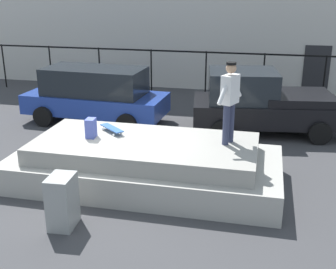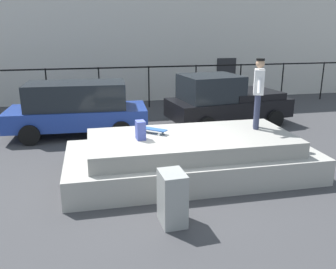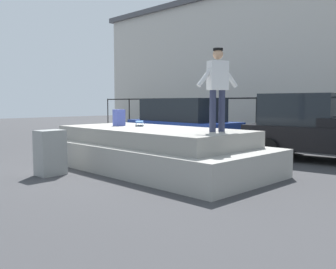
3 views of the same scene
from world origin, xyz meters
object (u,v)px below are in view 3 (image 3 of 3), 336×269
Objects in this scene: skateboard at (140,122)px; utility_box at (50,153)px; car_black_pickup_mid at (323,128)px; car_blue_hatchback_near at (182,121)px; backpack at (119,118)px; skateboarder at (218,84)px.

skateboard is 0.72× the size of utility_box.
car_blue_hatchback_near is at bearing -178.29° from car_black_pickup_mid.
backpack is 5.65m from car_black_pickup_mid.
skateboarder is 3.17m from backpack.
utility_box is (1.82, -6.24, -0.43)m from car_blue_hatchback_near.
backpack is 4.40m from car_blue_hatchback_near.
car_blue_hatchback_near is at bearing 102.66° from utility_box.
skateboarder is 2.87m from skateboard.
car_black_pickup_mid is (0.65, 3.93, -1.11)m from skateboarder.
car_blue_hatchback_near is (-1.55, 4.10, -0.29)m from backpack.
car_black_pickup_mid reaches higher than car_blue_hatchback_near.
backpack is 2.26m from utility_box.
skateboard is 0.56m from backpack.
car_black_pickup_mid reaches higher than utility_box.
utility_box is at bearing -138.47° from skateboarder.
car_black_pickup_mid is at bearing 80.62° from skateboarder.
backpack is 0.10× the size of car_black_pickup_mid.
car_black_pickup_mid is 7.26m from utility_box.
backpack is at bearing -173.89° from skateboarder.
skateboard is at bearing -43.01° from backpack.
car_black_pickup_mid is at bearing 1.71° from car_blue_hatchback_near.
backpack reaches higher than skateboard.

